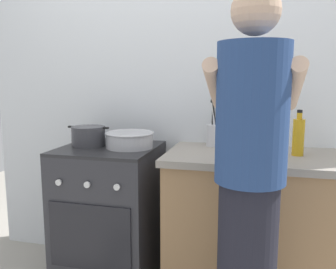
# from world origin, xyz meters

# --- Properties ---
(back_wall) EXTENTS (3.20, 0.10, 2.50)m
(back_wall) POSITION_xyz_m (0.20, 0.50, 1.25)
(back_wall) COLOR silver
(back_wall) RESTS_ON ground
(countertop) EXTENTS (1.00, 0.60, 0.90)m
(countertop) POSITION_xyz_m (0.55, 0.15, 0.45)
(countertop) COLOR #99724C
(countertop) RESTS_ON ground
(stove_range) EXTENTS (0.60, 0.62, 0.90)m
(stove_range) POSITION_xyz_m (-0.35, 0.15, 0.45)
(stove_range) COLOR #2D2D33
(stove_range) RESTS_ON ground
(pot) EXTENTS (0.28, 0.22, 0.13)m
(pot) POSITION_xyz_m (-0.49, 0.15, 0.96)
(pot) COLOR #38383D
(pot) RESTS_ON stove_range
(mixing_bowl) EXTENTS (0.31, 0.31, 0.10)m
(mixing_bowl) POSITION_xyz_m (-0.21, 0.16, 0.95)
(mixing_bowl) COLOR #B7B7BC
(mixing_bowl) RESTS_ON stove_range
(utensil_crock) EXTENTS (0.10, 0.10, 0.33)m
(utensil_crock) POSITION_xyz_m (0.30, 0.34, 1.01)
(utensil_crock) COLOR silver
(utensil_crock) RESTS_ON countertop
(spice_bottle) EXTENTS (0.04, 0.04, 0.09)m
(spice_bottle) POSITION_xyz_m (0.61, 0.08, 0.94)
(spice_bottle) COLOR silver
(spice_bottle) RESTS_ON countertop
(oil_bottle) EXTENTS (0.07, 0.07, 0.26)m
(oil_bottle) POSITION_xyz_m (0.80, 0.18, 1.01)
(oil_bottle) COLOR gold
(oil_bottle) RESTS_ON countertop
(person) EXTENTS (0.41, 0.50, 1.70)m
(person) POSITION_xyz_m (0.55, -0.42, 0.86)
(person) COLOR black
(person) RESTS_ON ground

